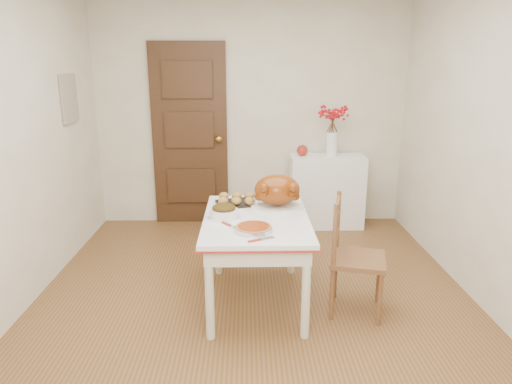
{
  "coord_description": "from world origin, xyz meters",
  "views": [
    {
      "loc": [
        -0.06,
        -3.22,
        1.81
      ],
      "look_at": [
        0.02,
        0.09,
        0.88
      ],
      "focal_mm": 31.96,
      "sensor_mm": 36.0,
      "label": 1
    }
  ],
  "objects_px": {
    "sideboard": "(326,191)",
    "turkey_platter": "(277,192)",
    "chair_oak": "(358,257)",
    "kitchen_table": "(256,260)",
    "pumpkin_pie": "(254,228)"
  },
  "relations": [
    {
      "from": "sideboard",
      "to": "pumpkin_pie",
      "type": "distance_m",
      "value": 2.25
    },
    {
      "from": "sideboard",
      "to": "chair_oak",
      "type": "xyz_separation_m",
      "value": [
        -0.09,
        -1.91,
        0.03
      ]
    },
    {
      "from": "sideboard",
      "to": "turkey_platter",
      "type": "distance_m",
      "value": 1.72
    },
    {
      "from": "sideboard",
      "to": "kitchen_table",
      "type": "distance_m",
      "value": 1.94
    },
    {
      "from": "chair_oak",
      "to": "turkey_platter",
      "type": "height_order",
      "value": "turkey_platter"
    },
    {
      "from": "chair_oak",
      "to": "pumpkin_pie",
      "type": "xyz_separation_m",
      "value": [
        -0.77,
        -0.14,
        0.29
      ]
    },
    {
      "from": "pumpkin_pie",
      "to": "kitchen_table",
      "type": "bearing_deg",
      "value": 85.43
    },
    {
      "from": "turkey_platter",
      "to": "pumpkin_pie",
      "type": "height_order",
      "value": "turkey_platter"
    },
    {
      "from": "sideboard",
      "to": "turkey_platter",
      "type": "xyz_separation_m",
      "value": [
        -0.67,
        -1.52,
        0.42
      ]
    },
    {
      "from": "kitchen_table",
      "to": "turkey_platter",
      "type": "distance_m",
      "value": 0.56
    },
    {
      "from": "kitchen_table",
      "to": "chair_oak",
      "type": "bearing_deg",
      "value": -12.56
    },
    {
      "from": "kitchen_table",
      "to": "pumpkin_pie",
      "type": "relative_size",
      "value": 4.57
    },
    {
      "from": "kitchen_table",
      "to": "chair_oak",
      "type": "xyz_separation_m",
      "value": [
        0.75,
        -0.17,
        0.09
      ]
    },
    {
      "from": "kitchen_table",
      "to": "turkey_platter",
      "type": "xyz_separation_m",
      "value": [
        0.17,
        0.22,
        0.49
      ]
    },
    {
      "from": "sideboard",
      "to": "kitchen_table",
      "type": "bearing_deg",
      "value": -115.81
    }
  ]
}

